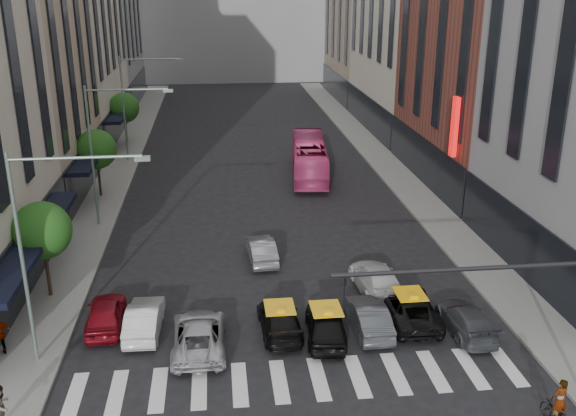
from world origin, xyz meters
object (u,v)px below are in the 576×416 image
object	(u,v)px
taxi_center	(326,324)
pedestrian_near	(2,406)
bus	(309,158)
car_white_front	(144,318)
taxi_left	(280,320)
streetlamp_far	(134,94)
car_red	(106,313)
streetlamp_near	(43,232)
streetlamp_mid	(106,137)
motorcycle	(557,415)

from	to	relation	value
taxi_center	pedestrian_near	bearing A→B (deg)	26.74
bus	car_white_front	bearing A→B (deg)	71.13
taxi_left	streetlamp_far	bearing A→B (deg)	-75.17
car_red	pedestrian_near	distance (m)	7.37
streetlamp_near	taxi_center	distance (m)	12.57
streetlamp_near	car_white_front	xyz separation A→B (m)	(3.32, 2.03, -5.21)
streetlamp_far	car_white_front	xyz separation A→B (m)	(3.32, -29.97, -5.21)
taxi_center	streetlamp_mid	bearing A→B (deg)	-47.73
taxi_left	motorcycle	world-z (taller)	taxi_left
bus	motorcycle	size ratio (longest dim) A/B	6.29
streetlamp_far	car_white_front	bearing A→B (deg)	-83.67
bus	motorcycle	distance (m)	32.25
streetlamp_near	motorcycle	bearing A→B (deg)	-18.71
streetlamp_far	car_red	bearing A→B (deg)	-87.06
streetlamp_far	motorcycle	bearing A→B (deg)	-63.98
motorcycle	pedestrian_near	bearing A→B (deg)	-19.55
car_white_front	taxi_left	world-z (taller)	car_white_front
taxi_center	bus	size ratio (longest dim) A/B	0.39
car_white_front	motorcycle	xyz separation A→B (m)	(15.39, -8.37, -0.23)
car_white_front	taxi_left	xyz separation A→B (m)	(6.12, -0.73, -0.06)
taxi_left	motorcycle	distance (m)	12.02
car_white_front	taxi_left	distance (m)	6.16
car_white_front	pedestrian_near	size ratio (longest dim) A/B	2.53
taxi_center	bus	xyz separation A→B (m)	(2.91, 25.04, 0.81)
streetlamp_far	car_red	size ratio (longest dim) A/B	2.17
motorcycle	car_white_front	bearing A→B (deg)	-42.00
streetlamp_mid	streetlamp_far	bearing A→B (deg)	90.00
streetlamp_far	car_white_front	world-z (taller)	streetlamp_far
streetlamp_far	motorcycle	xyz separation A→B (m)	(18.71, -38.34, -5.44)
car_red	car_white_front	world-z (taller)	car_red
streetlamp_mid	bus	bearing A→B (deg)	33.77
streetlamp_far	motorcycle	world-z (taller)	streetlamp_far
car_red	pedestrian_near	size ratio (longest dim) A/B	2.50
motorcycle	pedestrian_near	world-z (taller)	pedestrian_near
streetlamp_mid	taxi_center	size ratio (longest dim) A/B	2.10
streetlamp_mid	car_red	xyz separation A→B (m)	(1.50, -13.32, -5.20)
bus	pedestrian_near	xyz separation A→B (m)	(-15.38, -29.83, -0.56)
streetlamp_mid	pedestrian_near	xyz separation A→B (m)	(-1.03, -20.23, -4.92)
streetlamp_far	taxi_center	size ratio (longest dim) A/B	2.10
streetlamp_near	pedestrian_near	size ratio (longest dim) A/B	5.41
taxi_center	motorcycle	bearing A→B (deg)	142.28
car_white_front	motorcycle	bearing A→B (deg)	153.27
streetlamp_far	taxi_left	world-z (taller)	streetlamp_far
streetlamp_near	streetlamp_far	distance (m)	32.00
streetlamp_near	car_red	size ratio (longest dim) A/B	2.17
car_red	car_white_front	xyz separation A→B (m)	(1.82, -0.65, -0.02)
streetlamp_near	streetlamp_mid	size ratio (longest dim) A/B	1.00
taxi_left	bus	world-z (taller)	bus
car_white_front	taxi_center	bearing A→B (deg)	171.48
car_white_front	motorcycle	distance (m)	17.52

